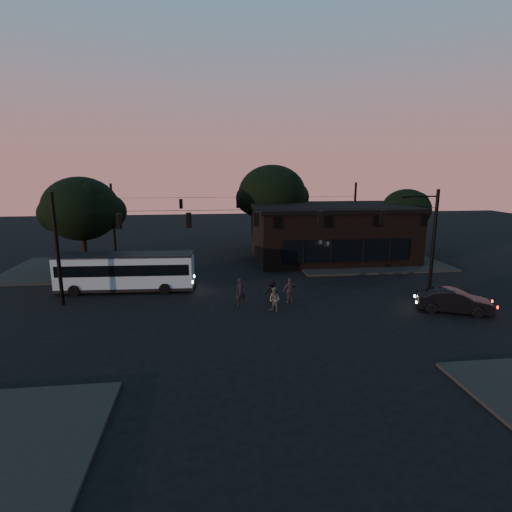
{
  "coord_description": "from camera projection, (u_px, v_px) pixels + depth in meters",
  "views": [
    {
      "loc": [
        -3.26,
        -22.75,
        8.8
      ],
      "look_at": [
        0.0,
        4.0,
        3.0
      ],
      "focal_mm": 28.0,
      "sensor_mm": 36.0,
      "label": 1
    }
  ],
  "objects": [
    {
      "name": "tree_behind",
      "position": [
        272.0,
        194.0,
        44.83
      ],
      "size": [
        7.6,
        7.6,
        9.43
      ],
      "color": "black",
      "rests_on": "ground"
    },
    {
      "name": "pedestrian_c",
      "position": [
        290.0,
        290.0,
        26.84
      ],
      "size": [
        1.1,
        0.66,
        1.76
      ],
      "primitive_type": "imported",
      "rotation": [
        0.0,
        0.0,
        3.38
      ],
      "color": "#392E37",
      "rests_on": "ground"
    },
    {
      "name": "ground",
      "position": [
        264.0,
        318.0,
        24.31
      ],
      "size": [
        120.0,
        120.0,
        0.0
      ],
      "primitive_type": "plane",
      "color": "black",
      "rests_on": "ground"
    },
    {
      "name": "pedestrian_d",
      "position": [
        272.0,
        292.0,
        26.86
      ],
      "size": [
        1.12,
        0.81,
        1.55
      ],
      "primitive_type": "imported",
      "rotation": [
        0.0,
        0.0,
        2.89
      ],
      "color": "black",
      "rests_on": "ground"
    },
    {
      "name": "car",
      "position": [
        454.0,
        301.0,
        25.13
      ],
      "size": [
        4.71,
        3.21,
        1.47
      ],
      "primitive_type": "imported",
      "rotation": [
        0.0,
        0.0,
        1.16
      ],
      "color": "black",
      "rests_on": "ground"
    },
    {
      "name": "signal_rig_far",
      "position": [
        238.0,
        214.0,
        42.84
      ],
      "size": [
        26.24,
        0.3,
        7.5
      ],
      "color": "black",
      "rests_on": "ground"
    },
    {
      "name": "sidewalk_far_right",
      "position": [
        364.0,
        261.0,
        39.3
      ],
      "size": [
        14.0,
        10.0,
        0.15
      ],
      "primitive_type": "cube",
      "color": "black",
      "rests_on": "ground"
    },
    {
      "name": "sidewalk_far_left",
      "position": [
        90.0,
        268.0,
        36.23
      ],
      "size": [
        14.0,
        10.0,
        0.15
      ],
      "primitive_type": "cube",
      "color": "black",
      "rests_on": "ground"
    },
    {
      "name": "pedestrian_a",
      "position": [
        241.0,
        292.0,
        26.35
      ],
      "size": [
        0.73,
        0.54,
        1.84
      ],
      "primitive_type": "imported",
      "rotation": [
        0.0,
        0.0,
        0.16
      ],
      "color": "black",
      "rests_on": "ground"
    },
    {
      "name": "signal_rig_near",
      "position": [
        256.0,
        235.0,
        27.26
      ],
      "size": [
        26.24,
        0.3,
        7.5
      ],
      "color": "black",
      "rests_on": "ground"
    },
    {
      "name": "building",
      "position": [
        330.0,
        232.0,
        40.31
      ],
      "size": [
        15.4,
        10.41,
        5.4
      ],
      "color": "black",
      "rests_on": "ground"
    },
    {
      "name": "bus",
      "position": [
        126.0,
        270.0,
        29.48
      ],
      "size": [
        10.04,
        2.83,
        2.79
      ],
      "rotation": [
        0.0,
        0.0,
        -0.05
      ],
      "color": "#92ABBA",
      "rests_on": "ground"
    },
    {
      "name": "pedestrian_b",
      "position": [
        275.0,
        300.0,
        25.2
      ],
      "size": [
        0.96,
        0.97,
        1.58
      ],
      "primitive_type": "imported",
      "rotation": [
        0.0,
        0.0,
        -0.81
      ],
      "color": "#53544C",
      "rests_on": "ground"
    },
    {
      "name": "tree_left",
      "position": [
        81.0,
        209.0,
        34.1
      ],
      "size": [
        6.4,
        6.4,
        8.3
      ],
      "color": "black",
      "rests_on": "ground"
    },
    {
      "name": "tree_right",
      "position": [
        406.0,
        210.0,
        42.93
      ],
      "size": [
        5.2,
        5.2,
        6.86
      ],
      "color": "black",
      "rests_on": "ground"
    }
  ]
}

